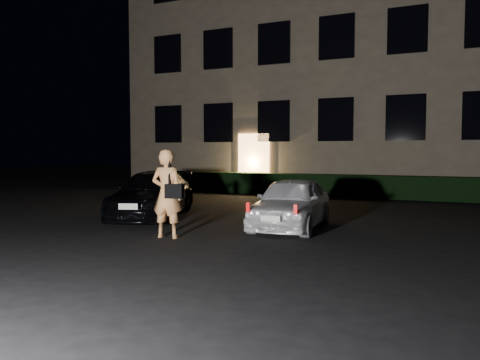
% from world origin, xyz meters
% --- Properties ---
extents(ground, '(80.00, 80.00, 0.00)m').
position_xyz_m(ground, '(0.00, 0.00, 0.00)').
color(ground, black).
rests_on(ground, ground).
extents(building, '(20.00, 8.11, 12.00)m').
position_xyz_m(building, '(-0.00, 14.99, 6.00)').
color(building, brown).
rests_on(building, ground).
extents(hedge, '(15.00, 0.70, 0.85)m').
position_xyz_m(hedge, '(0.00, 10.50, 0.42)').
color(hedge, black).
rests_on(hedge, ground).
extents(sedan, '(2.98, 4.43, 1.19)m').
position_xyz_m(sedan, '(-3.06, 2.92, 0.60)').
color(sedan, black).
rests_on(sedan, ground).
extents(hatch, '(1.63, 3.50, 1.16)m').
position_xyz_m(hatch, '(0.91, 2.67, 0.58)').
color(hatch, white).
rests_on(hatch, ground).
extents(man, '(0.78, 0.51, 1.79)m').
position_xyz_m(man, '(-0.98, 0.45, 0.90)').
color(man, '#F09F5B').
rests_on(man, ground).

